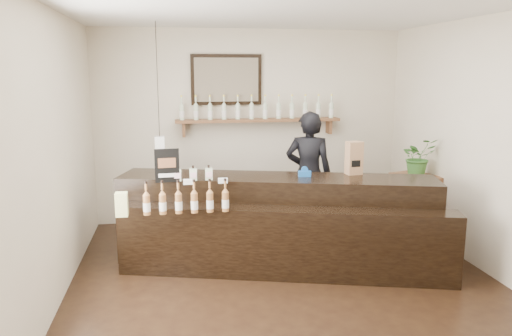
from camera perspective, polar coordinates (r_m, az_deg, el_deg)
name	(u,v)px	position (r m, az deg, el deg)	size (l,w,h in m)	color
ground	(287,285)	(5.38, 3.55, -13.18)	(5.00, 5.00, 0.00)	black
room_shell	(289,123)	(4.93, 3.79, 5.18)	(5.00, 5.00, 5.00)	beige
back_wall_decor	(241,103)	(7.23, -1.69, 7.47)	(2.66, 0.96, 1.69)	brown
counter	(278,225)	(5.73, 2.52, -6.53)	(3.67, 1.93, 1.18)	black
promo_sign	(167,166)	(5.47, -10.14, 0.27)	(0.26, 0.04, 0.37)	black
paper_bag	(354,158)	(5.92, 11.14, 1.13)	(0.19, 0.15, 0.39)	#9F724D
tape_dispenser	(305,173)	(5.73, 5.57, -0.54)	(0.15, 0.07, 0.12)	#1754A3
side_cabinet	(415,207)	(6.94, 17.71, -4.28)	(0.61, 0.71, 0.87)	brown
potted_plant	(418,157)	(6.80, 18.04, 1.23)	(0.44, 0.38, 0.49)	#386F2C
shopkeeper	(309,166)	(6.68, 6.04, 0.20)	(0.70, 0.46, 1.91)	black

